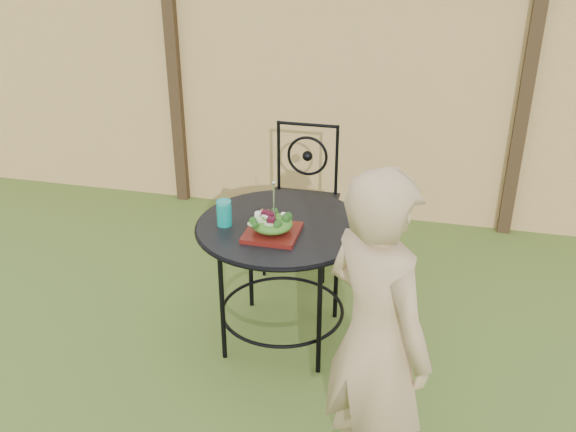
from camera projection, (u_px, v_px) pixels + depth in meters
The scene contains 9 objects.
ground at pixel (264, 390), 3.30m from camera, with size 60.00×60.00×0.00m, color #304A18.
fence at pixel (340, 97), 4.80m from camera, with size 8.00×0.12×1.90m.
patio_table at pixel (282, 247), 3.45m from camera, with size 0.92×0.92×0.72m.
patio_chair at pixel (302, 194), 4.28m from camera, with size 0.46×0.46×0.95m.
diner at pixel (376, 341), 2.48m from camera, with size 0.53×0.35×1.45m, color tan.
salad_plate at pixel (272, 233), 3.28m from camera, with size 0.27×0.27×0.02m, color #4C160A.
salad at pixel (272, 224), 3.26m from camera, with size 0.21×0.21×0.08m, color #235614.
fork at pixel (274, 201), 3.20m from camera, with size 0.01×0.01×0.18m, color silver.
drinking_glass at pixel (224, 213), 3.35m from camera, with size 0.08×0.08×0.14m, color #0D9A8E.
Camera 1 is at (0.72, -2.47, 2.25)m, focal length 40.00 mm.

